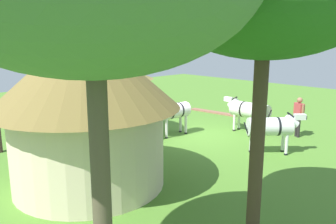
{
  "coord_description": "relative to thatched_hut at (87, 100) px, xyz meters",
  "views": [
    {
      "loc": [
        -9.16,
        10.52,
        4.02
      ],
      "look_at": [
        0.89,
        0.87,
        1.0
      ],
      "focal_mm": 36.52,
      "sensor_mm": 36.0,
      "label": 1
    }
  ],
  "objects": [
    {
      "name": "ground_plane",
      "position": [
        1.18,
        -5.87,
        -2.41
      ],
      "size": [
        36.0,
        36.0,
        0.0
      ],
      "primitive_type": "plane",
      "color": "#4D7E2B"
    },
    {
      "name": "patio_dining_table",
      "position": [
        3.72,
        -3.38,
        -1.75
      ],
      "size": [
        1.49,
        0.94,
        0.74
      ],
      "rotation": [
        0.0,
        0.0,
        0.06
      ],
      "color": "silver",
      "rests_on": "ground_plane"
    },
    {
      "name": "patio_chair_near_lawn",
      "position": [
        4.61,
        -4.26,
        -1.89
      ],
      "size": [
        0.61,
        0.61,
        0.9
      ],
      "rotation": [
        0.0,
        0.0,
        0.8
      ],
      "color": "silver",
      "rests_on": "ground_plane"
    },
    {
      "name": "shade_umbrella",
      "position": [
        3.72,
        -3.38,
        0.26
      ],
      "size": [
        3.44,
        3.44,
        2.98
      ],
      "color": "brown",
      "rests_on": "ground_plane"
    },
    {
      "name": "zebra_nearest_camera",
      "position": [
        -0.05,
        -7.78,
        -1.43
      ],
      "size": [
        2.38,
        0.7,
        1.52
      ],
      "rotation": [
        0.0,
        0.0,
        4.73
      ],
      "color": "silver",
      "rests_on": "ground_plane"
    },
    {
      "name": "patio_chair_near_hut",
      "position": [
        2.48,
        -3.59,
        -1.89
      ],
      "size": [
        0.49,
        0.5,
        0.9
      ],
      "rotation": [
        0.0,
        0.0,
        -1.41
      ],
      "color": "silver",
      "rests_on": "ground_plane"
    },
    {
      "name": "guest_beside_umbrella",
      "position": [
        1.9,
        -3.5,
        -1.47
      ],
      "size": [
        0.28,
        0.55,
        1.56
      ],
      "rotation": [
        0.0,
        0.0,
        4.5
      ],
      "color": "black",
      "rests_on": "ground_plane"
    },
    {
      "name": "standing_watcher",
      "position": [
        -1.84,
        -8.71,
        -1.41
      ],
      "size": [
        0.53,
        0.4,
        1.66
      ],
      "rotation": [
        0.0,
        0.0,
        -0.52
      ],
      "color": "black",
      "rests_on": "ground_plane"
    },
    {
      "name": "patio_chair_west_end",
      "position": [
        4.03,
        -2.17,
        -1.89
      ],
      "size": [
        0.53,
        0.52,
        0.9
      ],
      "rotation": [
        0.0,
        0.0,
        -3.39
      ],
      "color": "silver",
      "rests_on": "ground_plane"
    },
    {
      "name": "guest_behind_table",
      "position": [
        5.74,
        -3.81,
        -1.42
      ],
      "size": [
        0.58,
        0.3,
        1.65
      ],
      "rotation": [
        0.0,
        0.0,
        6.06
      ],
      "color": "black",
      "rests_on": "ground_plane"
    },
    {
      "name": "zebra_by_umbrella",
      "position": [
        -2.14,
        -5.98,
        -1.44
      ],
      "size": [
        1.65,
        1.77,
        1.51
      ],
      "rotation": [
        0.0,
        0.0,
        2.41
      ],
      "color": "silver",
      "rests_on": "ground_plane"
    },
    {
      "name": "zebra_toward_hut",
      "position": [
        1.91,
        -5.12,
        -1.39
      ],
      "size": [
        0.72,
        2.11,
        1.57
      ],
      "rotation": [
        0.0,
        0.0,
        6.22
      ],
      "color": "silver",
      "rests_on": "ground_plane"
    },
    {
      "name": "thatched_hut",
      "position": [
        0.0,
        0.0,
        0.0
      ],
      "size": [
        5.02,
        5.02,
        4.38
      ],
      "rotation": [
        0.0,
        0.0,
        5.74
      ],
      "color": "beige",
      "rests_on": "ground_plane"
    },
    {
      "name": "brick_patio_kerb",
      "position": [
        3.5,
        -9.86,
        -2.37
      ],
      "size": [
        2.82,
        0.66,
        0.08
      ],
      "primitive_type": "cube",
      "rotation": [
        0.0,
        0.0,
        0.11
      ],
      "color": "#915D4A",
      "rests_on": "ground_plane"
    }
  ]
}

